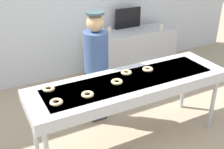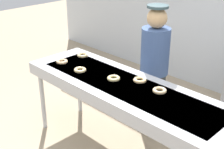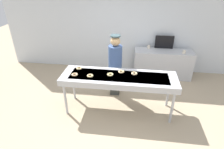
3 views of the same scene
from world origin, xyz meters
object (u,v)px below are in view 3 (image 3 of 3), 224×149
object	(u,v)px
plain_donut_2	(90,76)
paper_cup_0	(184,52)
plain_donut_4	(79,68)
plain_donut_5	(110,75)
prep_counter	(162,64)
plain_donut_3	(134,73)
menu_display	(164,42)
paper_cup_1	(149,47)
plain_donut_0	(121,72)
worker_baker	(115,62)
plain_donut_1	(75,75)
fryer_conveyor	(119,79)

from	to	relation	value
plain_donut_2	paper_cup_0	distance (m)	3.00
plain_donut_4	plain_donut_5	size ratio (longest dim) A/B	1.00
prep_counter	plain_donut_2	bearing A→B (deg)	-132.60
plain_donut_2	prep_counter	world-z (taller)	plain_donut_2
plain_donut_3	menu_display	bearing A→B (deg)	66.43
plain_donut_2	plain_donut_4	world-z (taller)	same
plain_donut_2	paper_cup_1	size ratio (longest dim) A/B	1.46
paper_cup_1	paper_cup_0	bearing A→B (deg)	-17.17
plain_donut_0	paper_cup_0	bearing A→B (deg)	42.39
plain_donut_0	plain_donut_5	bearing A→B (deg)	-143.78
worker_baker	paper_cup_0	distance (m)	2.18
plain_donut_4	menu_display	size ratio (longest dim) A/B	0.25
plain_donut_4	worker_baker	bearing A→B (deg)	29.28
plain_donut_2	paper_cup_0	bearing A→B (deg)	37.83
plain_donut_5	plain_donut_1	bearing A→B (deg)	-172.36
worker_baker	prep_counter	size ratio (longest dim) A/B	0.94
plain_donut_4	plain_donut_0	bearing A→B (deg)	-2.68
plain_donut_2	fryer_conveyor	bearing A→B (deg)	10.28
plain_donut_2	plain_donut_4	size ratio (longest dim) A/B	1.00
plain_donut_2	paper_cup_0	size ratio (longest dim) A/B	1.46
plain_donut_1	prep_counter	xyz separation A→B (m)	(2.18, 1.97, -0.52)
plain_donut_1	plain_donut_4	bearing A→B (deg)	88.38
plain_donut_3	prep_counter	xyz separation A→B (m)	(0.86, 1.75, -0.52)
plain_donut_4	plain_donut_2	bearing A→B (deg)	-43.43
plain_donut_3	plain_donut_5	world-z (taller)	same
paper_cup_0	plain_donut_1	bearing A→B (deg)	-146.07
fryer_conveyor	plain_donut_1	bearing A→B (deg)	-173.82
plain_donut_1	prep_counter	size ratio (longest dim) A/B	0.08
plain_donut_4	worker_baker	xyz separation A→B (m)	(0.81, 0.45, -0.01)
plain_donut_0	plain_donut_3	size ratio (longest dim) A/B	1.00
plain_donut_3	plain_donut_5	xyz separation A→B (m)	(-0.53, -0.12, 0.00)
plain_donut_1	menu_display	distance (m)	3.10
plain_donut_4	paper_cup_1	bearing A→B (deg)	46.81
worker_baker	plain_donut_2	bearing A→B (deg)	49.19
fryer_conveyor	paper_cup_1	world-z (taller)	paper_cup_1
plain_donut_0	plain_donut_3	world-z (taller)	same
plain_donut_1	plain_donut_5	size ratio (longest dim) A/B	1.00
plain_donut_1	paper_cup_1	xyz separation A→B (m)	(1.72, 2.14, -0.05)
fryer_conveyor	worker_baker	world-z (taller)	worker_baker
fryer_conveyor	menu_display	distance (m)	2.43
prep_counter	menu_display	xyz separation A→B (m)	(0.00, 0.23, 0.63)
fryer_conveyor	plain_donut_1	world-z (taller)	plain_donut_1
plain_donut_1	paper_cup_0	bearing A→B (deg)	33.93
plain_donut_4	paper_cup_0	world-z (taller)	plain_donut_4
prep_counter	fryer_conveyor	bearing A→B (deg)	-122.69
paper_cup_1	plain_donut_3	bearing A→B (deg)	-101.95
plain_donut_4	prep_counter	xyz separation A→B (m)	(2.17, 1.65, -0.52)
plain_donut_0	plain_donut_1	bearing A→B (deg)	-164.95
plain_donut_4	prep_counter	world-z (taller)	plain_donut_4
menu_display	plain_donut_3	bearing A→B (deg)	-113.57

